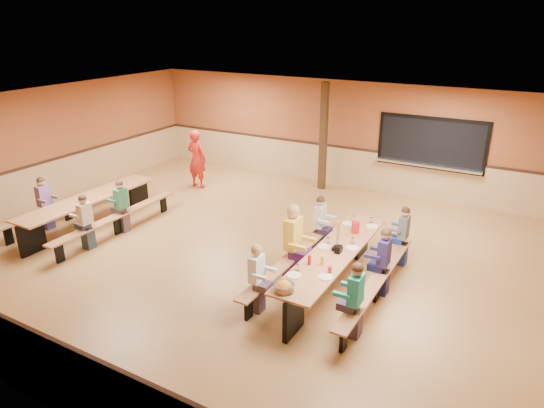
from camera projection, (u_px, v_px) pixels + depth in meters
The scene contains 23 objects.
ground at pixel (246, 250), 10.30m from camera, with size 12.00×12.00×0.00m, color olive.
room_envelope at pixel (245, 220), 10.05m from camera, with size 12.04×10.04×3.02m.
kitchen_pass_through at pixel (431, 146), 12.60m from camera, with size 2.78×0.28×1.38m.
structural_post at pixel (323, 137), 13.42m from camera, with size 0.18×0.18×3.00m, color #322110.
cafeteria_table_main at pixel (333, 263), 8.66m from camera, with size 1.91×3.70×0.74m.
cafeteria_table_second at pixel (90, 206), 11.23m from camera, with size 1.91×3.70×0.74m.
seated_child_white_left at pixel (257, 279), 7.96m from camera, with size 0.37×0.30×1.21m, color white, non-canonical shape.
seated_adult_yellow at pixel (293, 242), 8.97m from camera, with size 0.48×0.40×1.44m, color yellow, non-canonical shape.
seated_child_grey_left at pixel (320, 225), 10.01m from camera, with size 0.37×0.30×1.22m, color silver, non-canonical shape.
seated_child_teal_right at pixel (355, 301), 7.32m from camera, with size 0.39×0.32×1.24m, color teal, non-canonical shape.
seated_child_navy_right at pixel (383, 262), 8.47m from camera, with size 0.39×0.32×1.24m, color #282152, non-canonical shape.
seated_child_char_right at pixel (403, 236), 9.51m from camera, with size 0.37×0.30×1.20m, color #50595B, non-canonical shape.
seated_child_purple_sec at pixel (45, 204), 11.12m from camera, with size 0.38×0.31×1.24m, color slate, non-canonical shape.
seated_child_green_sec at pixel (122, 206), 10.99m from camera, with size 0.37×0.30×1.21m, color #2E714F, non-canonical shape.
seated_child_tan_sec at pixel (86, 222), 10.17m from camera, with size 0.36×0.29×1.19m, color beige, non-canonical shape.
standing_woman at pixel (197, 159), 13.79m from camera, with size 0.61×0.40×1.67m, color red.
punch_pitcher at pixel (355, 227), 9.30m from camera, with size 0.16×0.16×0.22m, color red.
chip_bowl at pixel (284, 287), 7.33m from camera, with size 0.32×0.32×0.15m, color #F8A827, non-canonical shape.
napkin_dispenser at pixel (338, 249), 8.52m from camera, with size 0.10×0.14×0.13m, color black.
condiment_mustard at pixel (322, 260), 8.10m from camera, with size 0.06×0.06×0.17m, color yellow.
condiment_ketchup at pixel (309, 260), 8.11m from camera, with size 0.06×0.06×0.17m, color #B2140F.
table_paddle at pixel (338, 243), 8.59m from camera, with size 0.16×0.16×0.56m.
place_settings at pixel (334, 249), 8.56m from camera, with size 0.65×3.30×0.11m, color beige, non-canonical shape.
Camera 1 is at (5.03, -7.78, 4.65)m, focal length 32.00 mm.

